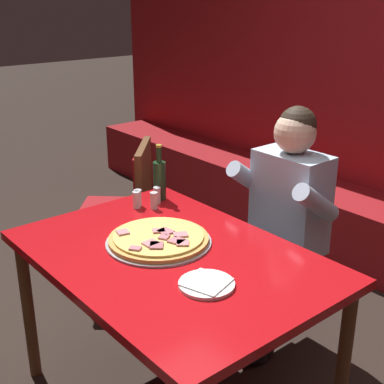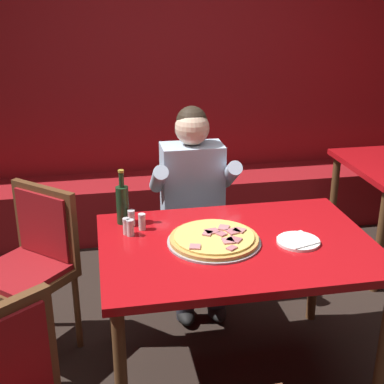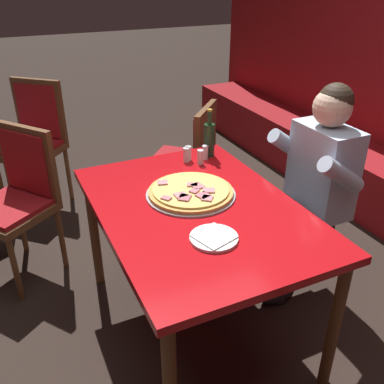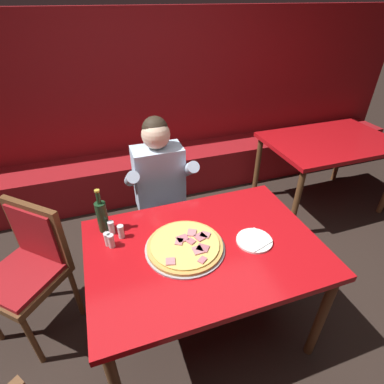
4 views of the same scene
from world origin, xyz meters
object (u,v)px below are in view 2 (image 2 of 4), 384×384
object	(u,v)px
shaker_oregano	(127,227)
shaker_red_pepper_flakes	(130,229)
beer_bottle	(122,203)
shaker_black_pepper	(131,219)
diner_seated_blue_shirt	(195,201)
plate_white_paper	(298,241)
shaker_parmesan	(142,222)
main_dining_table	(237,257)
pizza	(214,239)
dining_chair_near_left	(32,259)

from	to	relation	value
shaker_oregano	shaker_red_pepper_flakes	size ratio (longest dim) A/B	1.00
beer_bottle	shaker_oregano	xyz separation A→B (m)	(0.01, -0.14, -0.07)
beer_bottle	shaker_black_pepper	bearing A→B (deg)	-49.52
diner_seated_blue_shirt	plate_white_paper	bearing A→B (deg)	-66.02
beer_bottle	shaker_parmesan	xyz separation A→B (m)	(0.09, -0.10, -0.07)
main_dining_table	pizza	distance (m)	0.15
diner_seated_blue_shirt	dining_chair_near_left	world-z (taller)	diner_seated_blue_shirt
shaker_parmesan	dining_chair_near_left	size ratio (longest dim) A/B	0.09
shaker_black_pepper	dining_chair_near_left	xyz separation A→B (m)	(-0.54, 0.14, -0.25)
shaker_black_pepper	shaker_red_pepper_flakes	distance (m)	0.12
pizza	shaker_red_pepper_flakes	xyz separation A→B (m)	(-0.39, 0.15, 0.02)
shaker_black_pepper	dining_chair_near_left	size ratio (longest dim) A/B	0.09
shaker_black_pepper	shaker_red_pepper_flakes	xyz separation A→B (m)	(-0.01, -0.12, 0.00)
plate_white_paper	shaker_red_pepper_flakes	xyz separation A→B (m)	(-0.79, 0.23, 0.03)
shaker_red_pepper_flakes	shaker_parmesan	bearing A→B (deg)	44.27
shaker_parmesan	shaker_oregano	xyz separation A→B (m)	(-0.08, -0.04, 0.00)
main_dining_table	shaker_oregano	bearing A→B (deg)	159.92
pizza	shaker_red_pepper_flakes	world-z (taller)	shaker_red_pepper_flakes
plate_white_paper	shaker_parmesan	distance (m)	0.79
diner_seated_blue_shirt	shaker_black_pepper	bearing A→B (deg)	-132.68
shaker_oregano	plate_white_paper	bearing A→B (deg)	-17.13
shaker_red_pepper_flakes	plate_white_paper	bearing A→B (deg)	-16.07
shaker_oregano	dining_chair_near_left	distance (m)	0.61
plate_white_paper	shaker_oregano	size ratio (longest dim) A/B	2.44
pizza	main_dining_table	bearing A→B (deg)	-8.88
pizza	diner_seated_blue_shirt	world-z (taller)	diner_seated_blue_shirt
shaker_oregano	shaker_red_pepper_flakes	xyz separation A→B (m)	(0.02, -0.02, 0.00)
plate_white_paper	diner_seated_blue_shirt	xyz separation A→B (m)	(-0.36, 0.80, -0.08)
main_dining_table	shaker_red_pepper_flakes	bearing A→B (deg)	161.43
main_dining_table	shaker_oregano	xyz separation A→B (m)	(-0.52, 0.19, 0.12)
plate_white_paper	shaker_oregano	bearing A→B (deg)	162.87
shaker_red_pepper_flakes	shaker_oregano	bearing A→B (deg)	129.42
plate_white_paper	shaker_black_pepper	world-z (taller)	shaker_black_pepper
main_dining_table	pizza	bearing A→B (deg)	171.12
shaker_black_pepper	shaker_parmesan	bearing A→B (deg)	-48.47
main_dining_table	shaker_black_pepper	world-z (taller)	shaker_black_pepper
diner_seated_blue_shirt	shaker_red_pepper_flakes	bearing A→B (deg)	-127.19
plate_white_paper	dining_chair_near_left	distance (m)	1.42
main_dining_table	plate_white_paper	distance (m)	0.31
main_dining_table	diner_seated_blue_shirt	distance (m)	0.75
plate_white_paper	shaker_parmesan	world-z (taller)	shaker_parmesan
beer_bottle	shaker_oregano	world-z (taller)	beer_bottle
dining_chair_near_left	beer_bottle	bearing A→B (deg)	-10.57
main_dining_table	shaker_parmesan	world-z (taller)	shaker_parmesan
plate_white_paper	shaker_black_pepper	distance (m)	0.85
main_dining_table	plate_white_paper	size ratio (longest dim) A/B	6.34
beer_bottle	shaker_parmesan	world-z (taller)	beer_bottle
shaker_parmesan	shaker_red_pepper_flakes	xyz separation A→B (m)	(-0.06, -0.06, 0.00)
pizza	diner_seated_blue_shirt	xyz separation A→B (m)	(0.04, 0.73, -0.09)
pizza	shaker_black_pepper	xyz separation A→B (m)	(-0.38, 0.27, 0.02)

